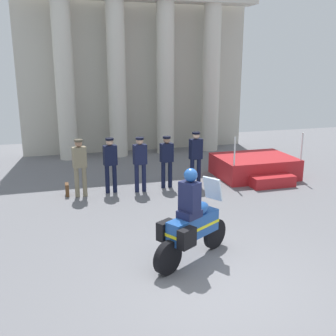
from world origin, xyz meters
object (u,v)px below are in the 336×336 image
Objects in this scene: officer_in_row_4 at (196,155)px; motorcycle_with_rider at (191,223)px; officer_in_row_3 at (167,158)px; officer_in_row_2 at (140,160)px; briefcase_on_ground at (67,190)px; officer_in_row_1 at (110,161)px; reviewing_stand at (255,167)px; officer_in_row_0 at (80,163)px.

officer_in_row_4 is 4.93m from motorcycle_with_rider.
officer_in_row_3 is 0.94× the size of officer_in_row_4.
briefcase_on_ground is (-2.14, 0.23, -0.80)m from officer_in_row_2.
reviewing_stand is at bearing 175.75° from officer_in_row_1.
reviewing_stand is at bearing 2.20° from briefcase_on_ground.
officer_in_row_1 is at bearing -3.66° from briefcase_on_ground.
officer_in_row_1 is at bearing -176.28° from reviewing_stand.
officer_in_row_1 is (0.89, 0.12, -0.02)m from officer_in_row_0.
officer_in_row_1 is at bearing -7.26° from officer_in_row_3.
briefcase_on_ground is (-1.28, 0.08, -0.80)m from officer_in_row_1.
motorcycle_with_rider is (-0.87, -4.71, -0.16)m from officer_in_row_3.
reviewing_stand is 1.53× the size of officer_in_row_1.
officer_in_row_3 is 0.91m from officer_in_row_4.
reviewing_stand is at bearing -177.90° from officer_in_row_4.
officer_in_row_3 is at bearing 172.74° from officer_in_row_1.
officer_in_row_1 is at bearing 179.39° from officer_in_row_0.
officer_in_row_3 is (-3.20, -0.30, 0.62)m from reviewing_stand.
motorcycle_with_rider is (-4.07, -5.01, 0.46)m from reviewing_stand.
officer_in_row_2 is 1.03× the size of officer_in_row_3.
officer_in_row_1 is 4.60× the size of briefcase_on_ground.
officer_in_row_0 is 1.04× the size of officer_in_row_3.
officer_in_row_3 is at bearing -174.67° from reviewing_stand.
reviewing_stand is 1.53× the size of officer_in_row_2.
briefcase_on_ground is (-3.01, 0.06, -0.77)m from officer_in_row_3.
officer_in_row_0 reaches higher than officer_in_row_2.
officer_in_row_0 is 0.90m from officer_in_row_1.
officer_in_row_3 is at bearing -176.97° from officer_in_row_2.
officer_in_row_2 is at bearing -173.45° from reviewing_stand.
officer_in_row_4 is at bearing 37.90° from motorcycle_with_rider.
motorcycle_with_rider is at bearing 60.95° from officer_in_row_4.
officer_in_row_1 is at bearing -9.89° from officer_in_row_4.
officer_in_row_3 is (2.62, 0.14, -0.04)m from officer_in_row_0.
reviewing_stand is 1.47× the size of officer_in_row_4.
motorcycle_with_rider reaches higher than officer_in_row_0.
officer_in_row_2 is 1.77m from officer_in_row_4.
officer_in_row_0 is 1.02× the size of officer_in_row_1.
officer_in_row_1 is (-4.93, -0.32, 0.64)m from reviewing_stand.
officer_in_row_1 reaches higher than reviewing_stand.
officer_in_row_0 is 3.52m from officer_in_row_4.
officer_in_row_2 is at bearing 3.03° from officer_in_row_3.
officer_in_row_2 reaches higher than reviewing_stand.
briefcase_on_ground is (-6.21, -0.24, -0.16)m from reviewing_stand.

